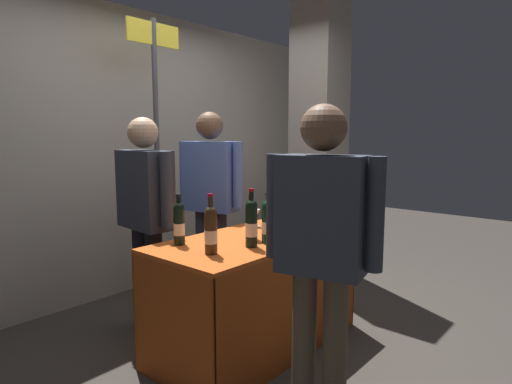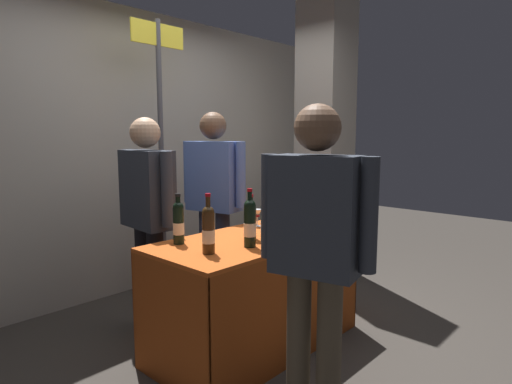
# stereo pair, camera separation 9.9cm
# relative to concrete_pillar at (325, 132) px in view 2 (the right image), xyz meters

# --- Properties ---
(ground_plane) EXTENTS (12.00, 12.00, 0.00)m
(ground_plane) POSITION_rel_concrete_pillar_xyz_m (-1.67, -0.59, -1.47)
(ground_plane) COLOR #38332D
(back_partition) EXTENTS (6.37, 0.12, 2.56)m
(back_partition) POSITION_rel_concrete_pillar_xyz_m (-1.67, 1.07, -0.19)
(back_partition) COLOR #9E998E
(back_partition) RESTS_ON ground_plane
(concrete_pillar) EXTENTS (0.45, 0.45, 2.94)m
(concrete_pillar) POSITION_rel_concrete_pillar_xyz_m (0.00, 0.00, 0.00)
(concrete_pillar) COLOR gray
(concrete_pillar) RESTS_ON ground_plane
(tasting_table) EXTENTS (1.45, 0.70, 0.77)m
(tasting_table) POSITION_rel_concrete_pillar_xyz_m (-1.67, -0.59, -0.95)
(tasting_table) COLOR #B74C19
(tasting_table) RESTS_ON ground_plane
(featured_wine_bottle) EXTENTS (0.07, 0.07, 0.36)m
(featured_wine_bottle) POSITION_rel_concrete_pillar_xyz_m (-1.89, -0.74, -0.55)
(featured_wine_bottle) COLOR black
(featured_wine_bottle) RESTS_ON tasting_table
(display_bottle_0) EXTENTS (0.07, 0.07, 0.35)m
(display_bottle_0) POSITION_rel_concrete_pillar_xyz_m (-2.16, -0.67, -0.56)
(display_bottle_0) COLOR #38230F
(display_bottle_0) RESTS_ON tasting_table
(display_bottle_1) EXTENTS (0.07, 0.07, 0.32)m
(display_bottle_1) POSITION_rel_concrete_pillar_xyz_m (-2.14, -0.36, -0.56)
(display_bottle_1) COLOR black
(display_bottle_1) RESTS_ON tasting_table
(display_bottle_2) EXTENTS (0.08, 0.08, 0.32)m
(display_bottle_2) POSITION_rel_concrete_pillar_xyz_m (-1.75, -0.75, -0.56)
(display_bottle_2) COLOR black
(display_bottle_2) RESTS_ON tasting_table
(display_bottle_3) EXTENTS (0.08, 0.08, 0.30)m
(display_bottle_3) POSITION_rel_concrete_pillar_xyz_m (-1.12, -0.36, -0.57)
(display_bottle_3) COLOR #38230F
(display_bottle_3) RESTS_ON tasting_table
(display_bottle_4) EXTENTS (0.07, 0.07, 0.29)m
(display_bottle_4) POSITION_rel_concrete_pillar_xyz_m (-1.74, -0.60, -0.58)
(display_bottle_4) COLOR black
(display_bottle_4) RESTS_ON tasting_table
(wine_glass_near_vendor) EXTENTS (0.07, 0.07, 0.13)m
(wine_glass_near_vendor) POSITION_rel_concrete_pillar_xyz_m (-1.43, -0.37, -0.61)
(wine_glass_near_vendor) COLOR silver
(wine_glass_near_vendor) RESTS_ON tasting_table
(vendor_presenter) EXTENTS (0.24, 0.62, 1.56)m
(vendor_presenter) POSITION_rel_concrete_pillar_xyz_m (-2.02, 0.15, -0.53)
(vendor_presenter) COLOR black
(vendor_presenter) RESTS_ON ground_plane
(vendor_assistant) EXTENTS (0.30, 0.60, 1.63)m
(vendor_assistant) POSITION_rel_concrete_pillar_xyz_m (-1.35, 0.19, -0.49)
(vendor_assistant) COLOR #2D3347
(vendor_assistant) RESTS_ON ground_plane
(taster_foreground_right) EXTENTS (0.29, 0.56, 1.58)m
(taster_foreground_right) POSITION_rel_concrete_pillar_xyz_m (-2.09, -1.36, -0.53)
(taster_foreground_right) COLOR #4C4233
(taster_foreground_right) RESTS_ON ground_plane
(booth_signpost) EXTENTS (0.50, 0.04, 2.37)m
(booth_signpost) POSITION_rel_concrete_pillar_xyz_m (-1.61, 0.55, -0.04)
(booth_signpost) COLOR #47474C
(booth_signpost) RESTS_ON ground_plane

